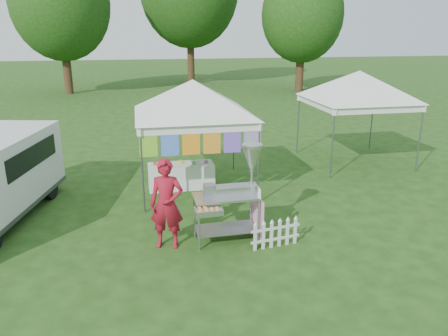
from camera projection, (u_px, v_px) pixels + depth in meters
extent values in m
plane|color=#1F3F12|center=(218.00, 246.00, 8.94)|extent=(120.00, 120.00, 0.00)
cylinder|color=#59595E|center=(142.00, 171.00, 10.30)|extent=(0.04, 0.04, 2.10)
cylinder|color=#59595E|center=(258.00, 164.00, 10.83)|extent=(0.04, 0.04, 2.10)
cylinder|color=#59595E|center=(140.00, 142.00, 12.96)|extent=(0.04, 0.04, 2.10)
cylinder|color=#59595E|center=(234.00, 137.00, 13.48)|extent=(0.04, 0.04, 2.10)
cube|color=white|center=(201.00, 129.00, 10.28)|extent=(3.00, 0.03, 0.22)
cube|color=white|center=(187.00, 108.00, 12.93)|extent=(3.00, 0.03, 0.22)
pyramid|color=white|center=(193.00, 79.00, 11.30)|extent=(4.24, 4.24, 0.90)
cylinder|color=#59595E|center=(201.00, 125.00, 10.25)|extent=(3.00, 0.03, 0.03)
cube|color=#18911F|center=(148.00, 142.00, 10.13)|extent=(0.42, 0.01, 0.70)
cube|color=#192BCC|center=(170.00, 141.00, 10.22)|extent=(0.42, 0.01, 0.70)
cube|color=orange|center=(191.00, 140.00, 10.31)|extent=(0.42, 0.01, 0.70)
cube|color=red|center=(212.00, 139.00, 10.41)|extent=(0.42, 0.01, 0.70)
cube|color=#BB1AB1|center=(232.00, 138.00, 10.50)|extent=(0.42, 0.01, 0.70)
cube|color=#33B1BF|center=(252.00, 138.00, 10.59)|extent=(0.42, 0.01, 0.70)
cylinder|color=#59595E|center=(333.00, 144.00, 12.73)|extent=(0.04, 0.04, 2.10)
cylinder|color=#59595E|center=(420.00, 139.00, 13.26)|extent=(0.04, 0.04, 2.10)
cylinder|color=#59595E|center=(298.00, 124.00, 15.38)|extent=(0.04, 0.04, 2.10)
cylinder|color=#59595E|center=(372.00, 121.00, 15.91)|extent=(0.04, 0.04, 2.10)
cube|color=white|center=(380.00, 110.00, 12.71)|extent=(3.00, 0.03, 0.22)
cube|color=white|center=(338.00, 96.00, 15.36)|extent=(3.00, 0.03, 0.22)
pyramid|color=white|center=(360.00, 71.00, 13.73)|extent=(4.24, 4.24, 0.90)
cylinder|color=#59595E|center=(381.00, 107.00, 12.68)|extent=(3.00, 0.03, 0.03)
cylinder|color=#3B2915|center=(67.00, 64.00, 29.65)|extent=(0.56, 0.56, 3.96)
ellipsoid|color=#325C19|center=(60.00, 4.00, 28.48)|extent=(6.40, 6.40, 7.36)
cylinder|color=#3B2915|center=(191.00, 53.00, 34.94)|extent=(0.56, 0.56, 4.84)
cylinder|color=#3B2915|center=(300.00, 66.00, 30.83)|extent=(0.56, 0.56, 3.52)
ellipsoid|color=#325C19|center=(303.00, 15.00, 29.79)|extent=(5.60, 5.60, 6.44)
cylinder|color=gray|center=(199.00, 227.00, 8.63)|extent=(0.05, 0.05, 1.00)
cylinder|color=gray|center=(258.00, 222.00, 8.88)|extent=(0.05, 0.05, 1.00)
cylinder|color=gray|center=(195.00, 216.00, 9.15)|extent=(0.05, 0.05, 1.00)
cylinder|color=gray|center=(251.00, 211.00, 9.41)|extent=(0.05, 0.05, 1.00)
cube|color=gray|center=(226.00, 229.00, 9.08)|extent=(1.28, 0.66, 0.02)
cube|color=#B7B7BC|center=(226.00, 196.00, 8.87)|extent=(1.34, 0.69, 0.04)
cube|color=#B7B7BC|center=(235.00, 190.00, 8.93)|extent=(0.95, 0.30, 0.17)
cube|color=gray|center=(209.00, 190.00, 8.81)|extent=(0.23, 0.25, 0.24)
cylinder|color=gray|center=(252.00, 170.00, 8.88)|extent=(0.06, 0.06, 1.00)
cone|color=#B7B7BC|center=(252.00, 157.00, 8.80)|extent=(0.41, 0.41, 0.44)
cylinder|color=#B7B7BC|center=(252.00, 146.00, 8.72)|extent=(0.43, 0.43, 0.07)
cube|color=#B7B7BC|center=(209.00, 211.00, 8.42)|extent=(0.54, 0.34, 0.11)
cube|color=pink|center=(257.00, 216.00, 9.16)|extent=(0.04, 0.83, 0.90)
cube|color=white|center=(259.00, 193.00, 8.66)|extent=(0.02, 0.16, 0.20)
imported|color=maroon|center=(167.00, 204.00, 8.66)|extent=(0.76, 0.59, 1.85)
cube|color=silver|center=(26.00, 166.00, 11.73)|extent=(1.83, 1.00, 0.82)
cube|color=black|center=(33.00, 156.00, 10.16)|extent=(0.57, 2.45, 0.50)
cube|color=black|center=(28.00, 138.00, 11.85)|extent=(1.52, 0.37, 0.50)
cylinder|color=black|center=(50.00, 187.00, 11.36)|extent=(0.33, 0.65, 0.62)
cube|color=silver|center=(255.00, 238.00, 8.67)|extent=(0.07, 0.03, 0.56)
cube|color=silver|center=(263.00, 237.00, 8.73)|extent=(0.07, 0.03, 0.56)
cube|color=silver|center=(272.00, 235.00, 8.79)|extent=(0.07, 0.03, 0.56)
cube|color=silver|center=(279.00, 234.00, 8.85)|extent=(0.07, 0.03, 0.56)
cube|color=silver|center=(287.00, 232.00, 8.90)|extent=(0.07, 0.03, 0.56)
cube|color=silver|center=(295.00, 231.00, 8.96)|extent=(0.07, 0.03, 0.56)
cube|color=silver|center=(275.00, 239.00, 8.85)|extent=(1.07, 0.19, 0.05)
cube|color=silver|center=(276.00, 228.00, 8.77)|extent=(1.07, 0.19, 0.05)
cube|color=white|center=(181.00, 176.00, 12.15)|extent=(1.80, 0.70, 0.68)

